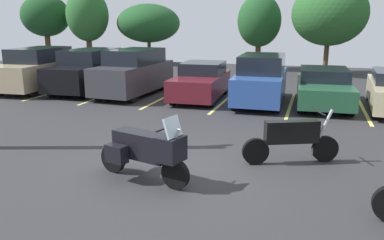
{
  "coord_description": "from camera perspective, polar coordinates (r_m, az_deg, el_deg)",
  "views": [
    {
      "loc": [
        2.87,
        -7.53,
        3.16
      ],
      "look_at": [
        0.42,
        0.26,
        1.09
      ],
      "focal_mm": 36.41,
      "sensor_mm": 36.0,
      "label": 1
    }
  ],
  "objects": [
    {
      "name": "ground",
      "position": [
        8.67,
        -3.2,
        -7.52
      ],
      "size": [
        44.0,
        44.0,
        0.1
      ],
      "primitive_type": "cube",
      "color": "#2D2D30"
    },
    {
      "name": "motorcycle_touring",
      "position": [
        7.86,
        -6.76,
        -4.3
      ],
      "size": [
        2.19,
        1.1,
        1.43
      ],
      "color": "black",
      "rests_on": "ground"
    },
    {
      "name": "motorcycle_third",
      "position": [
        9.12,
        14.45,
        -2.6
      ],
      "size": [
        2.11,
        1.05,
        1.25
      ],
      "color": "black",
      "rests_on": "ground"
    },
    {
      "name": "parking_stripes",
      "position": [
        16.31,
        0.27,
        3.08
      ],
      "size": [
        18.53,
        5.05,
        0.01
      ],
      "color": "#EAE066",
      "rests_on": "ground"
    },
    {
      "name": "car_tan",
      "position": [
        19.82,
        -21.68,
        6.92
      ],
      "size": [
        2.25,
        4.8,
        1.96
      ],
      "color": "tan",
      "rests_on": "ground"
    },
    {
      "name": "car_black",
      "position": [
        18.76,
        -14.98,
        7.0
      ],
      "size": [
        2.1,
        4.68,
        1.91
      ],
      "color": "black",
      "rests_on": "ground"
    },
    {
      "name": "car_charcoal",
      "position": [
        17.41,
        -8.51,
        6.88
      ],
      "size": [
        2.06,
        4.71,
        1.99
      ],
      "color": "#38383D",
      "rests_on": "ground"
    },
    {
      "name": "car_maroon",
      "position": [
        16.35,
        1.35,
        5.65
      ],
      "size": [
        1.99,
        4.31,
        1.5
      ],
      "color": "maroon",
      "rests_on": "ground"
    },
    {
      "name": "car_blue",
      "position": [
        15.61,
        10.08,
        5.82
      ],
      "size": [
        1.91,
        4.43,
        1.89
      ],
      "color": "#2D519E",
      "rests_on": "ground"
    },
    {
      "name": "car_green",
      "position": [
        15.85,
        18.71,
        4.57
      ],
      "size": [
        2.14,
        4.57,
        1.4
      ],
      "color": "#235638",
      "rests_on": "ground"
    },
    {
      "name": "tree_center",
      "position": [
        30.47,
        -6.38,
        13.9
      ],
      "size": [
        4.74,
        4.74,
        4.46
      ],
      "color": "#4C3823",
      "rests_on": "ground"
    },
    {
      "name": "tree_right",
      "position": [
        24.92,
        19.51,
        14.49
      ],
      "size": [
        4.36,
        4.36,
        5.48
      ],
      "color": "#4C3823",
      "rests_on": "ground"
    },
    {
      "name": "tree_far_left",
      "position": [
        26.69,
        9.82,
        14.1
      ],
      "size": [
        2.85,
        2.85,
        4.89
      ],
      "color": "#4C3823",
      "rests_on": "ground"
    },
    {
      "name": "tree_far_right",
      "position": [
        33.43,
        -20.67,
        14.08
      ],
      "size": [
        3.72,
        3.72,
        5.19
      ],
      "color": "#4C3823",
      "rests_on": "ground"
    },
    {
      "name": "tree_center_right",
      "position": [
        31.25,
        -15.07,
        14.61
      ],
      "size": [
        3.15,
        3.15,
        5.58
      ],
      "color": "#4C3823",
      "rests_on": "ground"
    }
  ]
}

